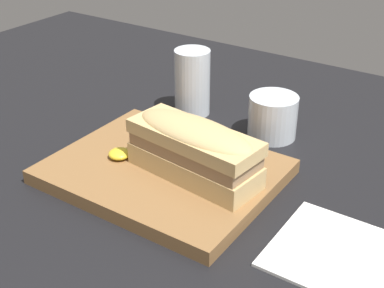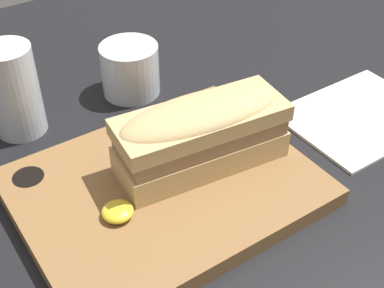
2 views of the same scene
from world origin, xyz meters
The scene contains 7 objects.
dining_table centered at (0.00, 0.00, 1.00)cm, with size 170.01×104.93×2.00cm.
serving_board centered at (-8.35, -4.36, 3.04)cm, with size 30.89×24.52×2.12cm.
sandwich centered at (-3.29, -4.10, 8.42)cm, with size 19.42×9.19×8.11cm.
mustard_dollop centered at (-14.87, -6.23, 4.71)cm, with size 3.22×3.22×1.29cm.
water_glass centered at (-17.03, 15.83, 7.04)cm, with size 6.22×6.22×11.63cm.
wine_glass centered at (-1.27, 15.71, 5.38)cm, with size 7.93×7.93×7.05cm.
napkin centered at (20.49, -6.54, 2.20)cm, with size 18.92×14.66×0.40cm.
Camera 1 is at (31.31, -55.89, 43.35)cm, focal length 50.00 mm.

